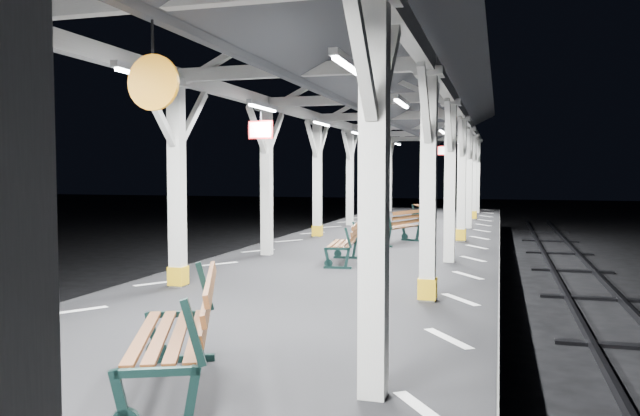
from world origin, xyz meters
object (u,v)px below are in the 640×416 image
at_px(bench_mid, 346,242).
at_px(bench_extra, 425,205).
at_px(bench_far, 400,226).
at_px(bench_near, 183,331).

height_order(bench_mid, bench_extra, bench_extra).
relative_size(bench_far, bench_extra, 0.96).
xyz_separation_m(bench_near, bench_far, (0.08, 11.26, -0.07)).
bearing_deg(bench_near, bench_far, 65.55).
distance_m(bench_near, bench_extra, 21.49).
bearing_deg(bench_mid, bench_extra, 82.87).
xyz_separation_m(bench_far, bench_extra, (-0.56, 10.22, 0.02)).
distance_m(bench_near, bench_mid, 7.58).
distance_m(bench_near, bench_far, 11.26).
height_order(bench_near, bench_far, bench_near).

